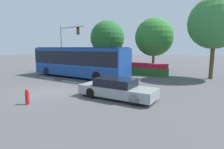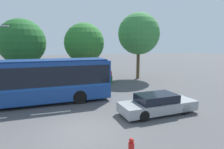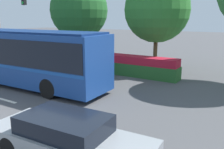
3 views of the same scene
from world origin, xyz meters
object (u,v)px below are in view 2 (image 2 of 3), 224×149
object	(u,v)px
sedan_foreground	(157,104)
street_tree_centre	(84,43)
city_bus	(31,79)
street_tree_left	(22,42)
street_tree_right	(139,34)
fire_hydrant	(131,149)

from	to	relation	value
sedan_foreground	street_tree_centre	bearing A→B (deg)	97.90
street_tree_centre	city_bus	bearing A→B (deg)	-123.22
city_bus	street_tree_left	bearing A→B (deg)	-81.00
street_tree_centre	street_tree_right	distance (m)	6.70
sedan_foreground	street_tree_left	size ratio (longest dim) A/B	0.72
city_bus	fire_hydrant	world-z (taller)	city_bus
sedan_foreground	street_tree_right	distance (m)	12.98
street_tree_left	sedan_foreground	bearing A→B (deg)	-51.98
street_tree_left	street_tree_right	xyz separation A→B (m)	(13.07, -0.21, 1.04)
street_tree_centre	street_tree_right	size ratio (longest dim) A/B	0.84
street_tree_left	street_tree_centre	xyz separation A→B (m)	(6.53, 0.76, -0.06)
street_tree_centre	street_tree_right	xyz separation A→B (m)	(6.53, -0.97, 1.10)
sedan_foreground	street_tree_centre	distance (m)	13.08
city_bus	street_tree_centre	distance (m)	9.78
sedan_foreground	street_tree_right	bearing A→B (deg)	66.74
street_tree_left	street_tree_right	size ratio (longest dim) A/B	0.85
sedan_foreground	street_tree_left	bearing A→B (deg)	124.57
street_tree_right	fire_hydrant	world-z (taller)	street_tree_right
city_bus	fire_hydrant	xyz separation A→B (m)	(4.19, -8.23, -1.39)
street_tree_centre	fire_hydrant	size ratio (longest dim) A/B	7.85
sedan_foreground	fire_hydrant	size ratio (longest dim) A/B	5.74
sedan_foreground	street_tree_centre	size ratio (longest dim) A/B	0.73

